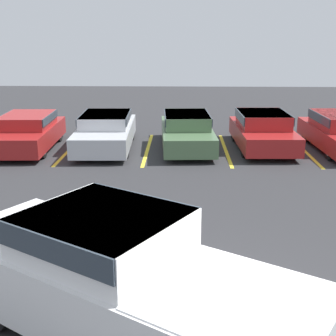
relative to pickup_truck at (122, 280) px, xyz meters
name	(u,v)px	position (x,y,z in m)	size (l,w,h in m)	color
ground_plane	(206,311)	(1.17, 0.65, -0.87)	(60.00, 60.00, 0.00)	#2D2D30
stall_stripe_b	(70,149)	(-3.20, 10.66, -0.87)	(0.12, 4.74, 0.01)	yellow
stall_stripe_c	(148,149)	(-0.43, 10.66, -0.87)	(0.12, 4.74, 0.01)	yellow
stall_stripe_d	(226,150)	(2.34, 10.66, -0.87)	(0.12, 4.74, 0.01)	yellow
stall_stripe_e	(304,150)	(5.11, 10.66, -0.87)	(0.12, 4.74, 0.01)	yellow
pickup_truck	(122,280)	(0.00, 0.00, 0.00)	(5.65, 4.55, 1.75)	white
parked_sedan_a	(28,131)	(-4.66, 10.56, -0.21)	(1.98, 4.36, 1.24)	maroon
parked_sedan_b	(106,130)	(-1.93, 10.83, -0.21)	(1.99, 4.74, 1.24)	#B7BABF
parked_sedan_c	(187,130)	(0.96, 10.91, -0.21)	(1.97, 4.59, 1.24)	#4C6B47
parked_sedan_d	(263,129)	(3.66, 10.93, -0.18)	(1.96, 4.27, 1.29)	maroon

